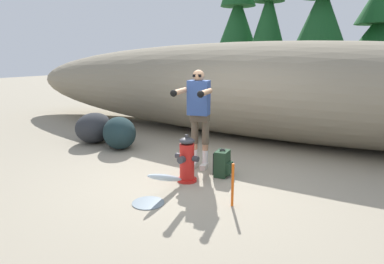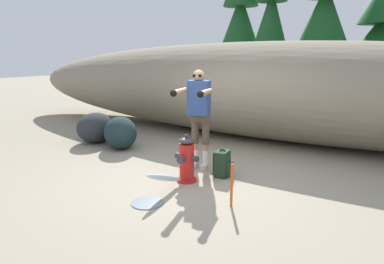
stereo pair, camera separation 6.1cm
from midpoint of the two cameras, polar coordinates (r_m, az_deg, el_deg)
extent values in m
cube|color=gray|center=(5.76, -0.37, -7.80)|extent=(56.00, 56.00, 0.04)
ellipsoid|color=gray|center=(8.60, 12.07, 6.90)|extent=(16.38, 3.20, 2.33)
cylinder|color=red|center=(5.59, -1.16, -8.00)|extent=(0.32, 0.32, 0.04)
cylinder|color=red|center=(5.49, -1.17, -4.95)|extent=(0.24, 0.24, 0.58)
ellipsoid|color=#333338|center=(5.39, -1.19, -1.49)|extent=(0.25, 0.25, 0.10)
cylinder|color=#333338|center=(5.38, -1.19, -0.71)|extent=(0.06, 0.06, 0.05)
cylinder|color=#333338|center=(5.55, -2.60, -3.99)|extent=(0.09, 0.09, 0.09)
cylinder|color=#333338|center=(5.39, 0.29, -4.52)|extent=(0.09, 0.09, 0.09)
cylinder|color=#333338|center=(5.34, -2.12, -4.69)|extent=(0.11, 0.09, 0.11)
ellipsoid|color=silver|center=(5.06, -4.78, -7.65)|extent=(0.10, 0.88, 0.42)
cylinder|color=slate|center=(4.84, -7.72, -11.69)|extent=(0.45, 0.45, 0.01)
cube|color=beige|center=(6.17, 1.78, -5.75)|extent=(0.16, 0.28, 0.09)
cylinder|color=white|center=(6.17, 1.95, -4.12)|extent=(0.10, 0.10, 0.24)
cylinder|color=tan|center=(6.13, 1.96, -2.54)|extent=(0.10, 0.10, 0.11)
cylinder|color=brown|center=(6.06, 1.98, 0.01)|extent=(0.13, 0.13, 0.44)
cube|color=beige|center=(6.22, 0.00, -5.57)|extent=(0.16, 0.28, 0.09)
cylinder|color=white|center=(6.23, 0.17, -3.96)|extent=(0.10, 0.10, 0.24)
cylinder|color=tan|center=(6.18, 0.17, -2.39)|extent=(0.10, 0.10, 0.11)
cylinder|color=brown|center=(6.11, 0.17, 0.14)|extent=(0.13, 0.13, 0.44)
cube|color=brown|center=(6.03, 1.08, 2.60)|extent=(0.36, 0.27, 0.16)
cube|color=#2D4784|center=(5.89, 0.83, 5.76)|extent=(0.41, 0.32, 0.59)
cube|color=#511E19|center=(6.08, 1.38, 6.26)|extent=(0.31, 0.22, 0.40)
sphere|color=tan|center=(5.84, 0.79, 9.41)|extent=(0.20, 0.20, 0.20)
cube|color=black|center=(5.76, 0.54, 9.41)|extent=(0.15, 0.06, 0.04)
cylinder|color=tan|center=(5.46, 1.93, 6.65)|extent=(0.23, 0.58, 0.09)
sphere|color=black|center=(5.20, 1.11, 6.35)|extent=(0.11, 0.11, 0.11)
cylinder|color=tan|center=(5.60, -2.44, 6.79)|extent=(0.23, 0.58, 0.09)
sphere|color=black|center=(5.34, -3.44, 6.50)|extent=(0.11, 0.11, 0.11)
cube|color=#1E3823|center=(5.77, 4.77, -5.27)|extent=(0.24, 0.32, 0.44)
cube|color=#1E3823|center=(5.75, 5.99, -6.05)|extent=(0.09, 0.22, 0.20)
torus|color=black|center=(5.70, 4.82, -2.98)|extent=(0.10, 0.10, 0.02)
cube|color=black|center=(5.88, 3.98, -4.91)|extent=(0.04, 0.05, 0.37)
cube|color=black|center=(5.74, 3.41, -5.37)|extent=(0.04, 0.05, 0.37)
ellipsoid|color=#2A2C30|center=(8.26, -16.26, 0.68)|extent=(1.02, 1.14, 0.70)
ellipsoid|color=#1A2D2F|center=(7.57, -12.29, -0.16)|extent=(1.16, 1.12, 0.70)
cylinder|color=#47331E|center=(15.66, 7.23, 7.99)|extent=(0.28, 0.28, 1.46)
cone|color=#194C23|center=(15.64, 7.48, 16.39)|extent=(2.33, 2.33, 3.12)
cylinder|color=#47331E|center=(14.72, 12.05, 7.46)|extent=(0.23, 0.23, 1.43)
cone|color=#194C23|center=(14.70, 12.48, 16.45)|extent=(1.88, 1.88, 3.18)
cylinder|color=#47331E|center=(14.18, 19.90, 7.16)|extent=(0.29, 0.29, 1.61)
cone|color=#194C23|center=(14.17, 20.62, 16.38)|extent=(2.45, 2.45, 2.96)
cylinder|color=#47331E|center=(15.66, 27.75, 6.60)|extent=(0.34, 0.34, 1.44)
cone|color=#194C23|center=(15.62, 28.44, 13.05)|extent=(2.80, 2.80, 2.10)
cone|color=#194C23|center=(15.75, 29.07, 18.77)|extent=(1.82, 1.82, 1.75)
cylinder|color=#E55914|center=(4.64, 6.44, -8.83)|extent=(0.04, 0.04, 0.60)
camera|label=1|loc=(0.03, -90.31, -0.07)|focal=31.82mm
camera|label=2|loc=(0.03, 89.69, 0.07)|focal=31.82mm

